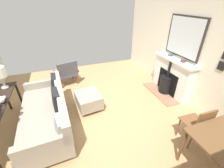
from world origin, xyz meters
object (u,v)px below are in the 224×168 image
at_px(dining_chair_near_fireplace, 199,123).
at_px(fireplace, 170,78).
at_px(sofa, 48,113).
at_px(mantel_bowl_far, 183,61).
at_px(ottoman, 88,100).
at_px(armchair_accent, 67,72).
at_px(mantel_bowl_near, 170,55).

bearing_deg(dining_chair_near_fireplace, fireplace, -114.12).
bearing_deg(sofa, mantel_bowl_far, -179.76).
relative_size(ottoman, dining_chair_near_fireplace, 0.83).
xyz_separation_m(sofa, ottoman, (-0.92, -0.31, -0.11)).
bearing_deg(armchair_accent, fireplace, 151.99).
xyz_separation_m(fireplace, mantel_bowl_far, (-0.05, 0.24, 0.60)).
bearing_deg(mantel_bowl_far, sofa, 0.24).
xyz_separation_m(ottoman, dining_chair_near_fireplace, (-1.63, 1.71, 0.27)).
height_order(mantel_bowl_near, armchair_accent, mantel_bowl_near).
xyz_separation_m(fireplace, armchair_accent, (2.75, -1.46, -0.02)).
distance_m(fireplace, dining_chair_near_fireplace, 1.82).
bearing_deg(fireplace, ottoman, -1.28).
bearing_deg(armchair_accent, mantel_bowl_far, 148.65).
distance_m(mantel_bowl_near, ottoman, 2.57).
height_order(mantel_bowl_far, ottoman, mantel_bowl_far).
relative_size(mantel_bowl_far, sofa, 0.06).
bearing_deg(mantel_bowl_near, ottoman, 4.42).
bearing_deg(mantel_bowl_far, dining_chair_near_fireplace, 60.77).
xyz_separation_m(mantel_bowl_far, sofa, (3.35, 0.01, -0.71)).
distance_m(ottoman, dining_chair_near_fireplace, 2.38).
xyz_separation_m(mantel_bowl_near, mantel_bowl_far, (-0.00, 0.48, 0.00)).
bearing_deg(ottoman, dining_chair_near_fireplace, 133.66).
bearing_deg(fireplace, mantel_bowl_far, 101.53).
height_order(fireplace, sofa, fireplace).
distance_m(mantel_bowl_far, sofa, 3.42).
bearing_deg(mantel_bowl_far, mantel_bowl_near, -90.00).
bearing_deg(fireplace, dining_chair_near_fireplace, 65.88).
bearing_deg(ottoman, armchair_accent, -75.21).
height_order(mantel_bowl_near, dining_chair_near_fireplace, mantel_bowl_near).
height_order(sofa, ottoman, sofa).
bearing_deg(fireplace, mantel_bowl_near, -101.64).
distance_m(fireplace, sofa, 3.31).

